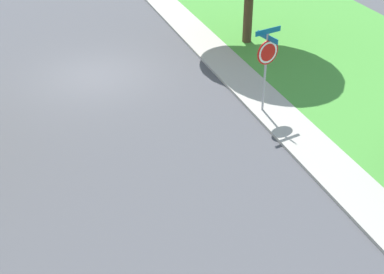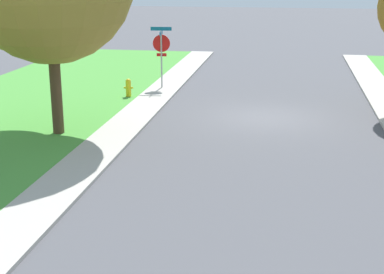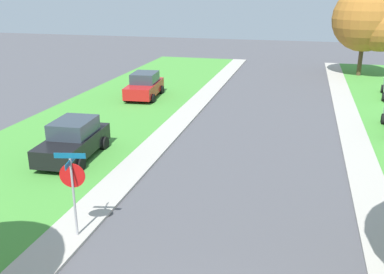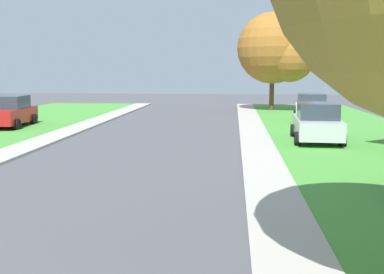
# 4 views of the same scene
# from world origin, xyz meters

# --- Properties ---
(ground_plane) EXTENTS (120.00, 120.00, 0.00)m
(ground_plane) POSITION_xyz_m (0.00, 0.00, 0.00)
(ground_plane) COLOR #4C4C51
(stop_sign_near_corner) EXTENTS (0.92, 0.92, 2.77)m
(stop_sign_near_corner) POSITION_xyz_m (4.81, -4.39, 1.88)
(stop_sign_near_corner) COLOR #9E9EA3
(stop_sign_near_corner) RESTS_ON ground
(fire_hydrant) EXTENTS (0.38, 0.22, 0.83)m
(fire_hydrant) POSITION_xyz_m (5.79, -2.35, 0.44)
(fire_hydrant) COLOR gold
(fire_hydrant) RESTS_ON ground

